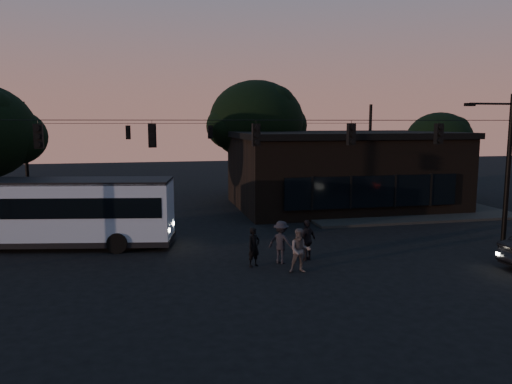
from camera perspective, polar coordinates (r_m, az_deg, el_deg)
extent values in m
plane|color=black|center=(19.29, 2.61, -10.51)|extent=(120.00, 120.00, 0.00)
cube|color=black|center=(36.33, 15.26, -1.83)|extent=(14.00, 10.00, 0.15)
cube|color=black|center=(36.54, 9.77, 2.23)|extent=(15.00, 10.00, 5.00)
cube|color=black|center=(36.37, 9.88, 6.47)|extent=(15.40, 10.40, 0.40)
cube|color=black|center=(31.98, 13.20, 0.05)|extent=(11.50, 0.18, 2.00)
cylinder|color=black|center=(40.82, 0.03, 2.25)|extent=(0.44, 0.44, 4.00)
ellipsoid|color=black|center=(40.61, 0.03, 8.15)|extent=(7.60, 7.60, 6.46)
cylinder|color=black|center=(42.56, 20.00, 1.32)|extent=(0.44, 0.44, 3.00)
ellipsoid|color=black|center=(42.33, 20.21, 5.56)|extent=(5.20, 5.20, 4.42)
cylinder|color=black|center=(28.12, 26.86, 2.32)|extent=(0.24, 0.24, 7.50)
cylinder|color=black|center=(22.17, 0.00, 8.22)|extent=(26.00, 0.03, 0.03)
cube|color=black|center=(22.06, -23.60, 5.86)|extent=(0.34, 0.30, 1.00)
cube|color=black|center=(21.66, -11.78, 6.33)|extent=(0.34, 0.30, 1.00)
cube|color=black|center=(22.18, 0.00, 6.54)|extent=(0.34, 0.30, 1.00)
cube|color=black|center=(23.56, 10.82, 6.48)|extent=(0.34, 0.30, 1.00)
cube|color=black|center=(25.67, 20.14, 6.26)|extent=(0.34, 0.30, 1.00)
cylinder|color=black|center=(38.61, -24.78, 3.78)|extent=(0.24, 0.24, 7.50)
cylinder|color=black|center=(41.71, 12.84, 4.58)|extent=(0.24, 0.24, 7.50)
cylinder|color=black|center=(37.95, -5.27, 7.82)|extent=(26.00, 0.03, 0.03)
cube|color=black|center=(37.68, -14.41, 6.61)|extent=(0.34, 0.30, 1.00)
cube|color=black|center=(37.96, -5.26, 6.84)|extent=(0.34, 0.30, 1.00)
cube|color=black|center=(39.17, 3.55, 6.90)|extent=(0.34, 0.30, 1.00)
cube|color=#9DAEC8|center=(26.40, -22.51, -1.86)|extent=(12.08, 4.74, 2.79)
cube|color=black|center=(26.35, -22.55, -1.28)|extent=(11.62, 4.69, 0.96)
cube|color=black|center=(26.21, -22.68, 1.15)|extent=(12.08, 4.74, 0.16)
cube|color=black|center=(26.68, -22.34, -5.03)|extent=(12.19, 4.82, 0.27)
cylinder|color=black|center=(24.39, -15.58, -5.66)|extent=(1.00, 0.44, 0.96)
cylinder|color=black|center=(26.93, -14.27, -4.32)|extent=(1.00, 0.44, 0.96)
imported|color=black|center=(21.33, -0.24, -6.30)|extent=(0.74, 0.66, 1.70)
imported|color=#4C4546|center=(20.57, 5.06, -6.69)|extent=(0.98, 0.81, 1.83)
imported|color=black|center=(22.35, 5.87, -5.50)|extent=(1.14, 0.98, 1.83)
imported|color=black|center=(21.82, 2.90, -5.75)|extent=(1.37, 1.31, 1.87)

